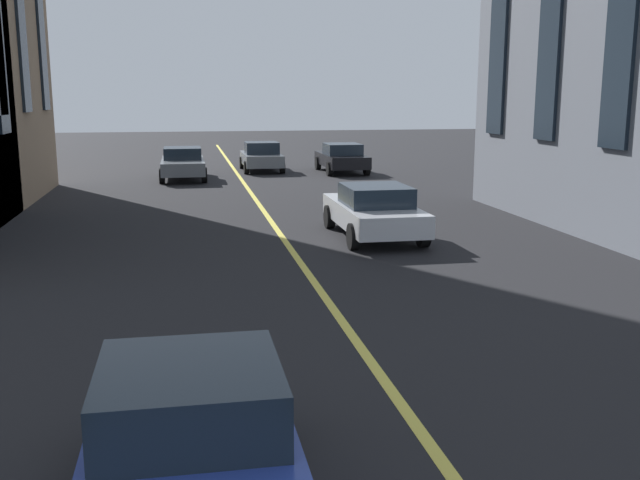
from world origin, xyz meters
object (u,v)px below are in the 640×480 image
(car_blue_near, at_px, (192,450))
(car_grey_oncoming, at_px, (183,163))
(car_black_parked_a, at_px, (342,158))
(car_grey_parked_b, at_px, (261,156))
(car_silver_far, at_px, (374,210))

(car_blue_near, height_order, car_grey_oncoming, car_blue_near)
(car_blue_near, distance_m, car_black_parked_a, 28.78)
(car_grey_parked_b, bearing_deg, car_silver_far, -176.37)
(car_grey_oncoming, bearing_deg, car_silver_far, -161.37)
(car_silver_far, height_order, car_grey_oncoming, same)
(car_black_parked_a, height_order, car_grey_parked_b, car_grey_parked_b)
(car_silver_far, relative_size, car_grey_oncoming, 1.00)
(car_black_parked_a, bearing_deg, car_silver_far, 170.67)
(car_grey_oncoming, bearing_deg, car_grey_parked_b, -53.28)
(car_grey_parked_b, bearing_deg, car_black_parked_a, -110.38)
(car_grey_oncoming, height_order, car_black_parked_a, same)
(car_black_parked_a, bearing_deg, car_grey_parked_b, 69.62)
(car_grey_oncoming, distance_m, car_grey_parked_b, 4.64)
(car_silver_far, distance_m, car_blue_near, 13.08)
(car_silver_far, xyz_separation_m, car_grey_parked_b, (17.02, 1.08, -0.00))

